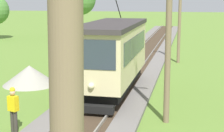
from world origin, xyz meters
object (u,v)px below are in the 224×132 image
Objects in this scene: utility_pole_near_tram at (169,26)px; gravel_pile at (30,75)px; utility_pole_foreground at (67,121)px; track_worker at (13,108)px; red_tram at (112,54)px; utility_pole_mid at (180,20)px.

utility_pole_near_tram is 2.46× the size of gravel_pile.
utility_pole_near_tram is at bearing 90.00° from utility_pole_foreground.
track_worker is at bearing -158.16° from utility_pole_near_tram.
utility_pole_foreground is at bearing -90.00° from utility_pole_near_tram.
track_worker is at bearing -112.01° from red_tram.
gravel_pile is (-8.36, 4.91, -3.41)m from utility_pole_near_tram.
utility_pole_mid reaches higher than track_worker.
red_tram is 1.29× the size of utility_pole_mid.
gravel_pile is at bearing -142.40° from track_worker.
utility_pole_foreground is 4.63× the size of track_worker.
utility_pole_foreground reaches higher than gravel_pile.
utility_pole_near_tram is at bearing 128.47° from track_worker.
utility_pole_mid reaches higher than red_tram.
gravel_pile is at bearing 168.96° from red_tram.
gravel_pile is 7.68m from track_worker.
utility_pole_foreground is 25.97m from utility_pole_mid.
utility_pole_foreground is at bearing 47.16° from track_worker.
gravel_pile is (-8.36, 16.68, -3.65)m from utility_pole_foreground.
utility_pole_near_tram is (3.13, -3.89, 1.79)m from red_tram.
track_worker is (2.74, -7.16, 0.40)m from gravel_pile.
track_worker is at bearing -108.86° from utility_pole_mid.
utility_pole_foreground is 19.01m from gravel_pile.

